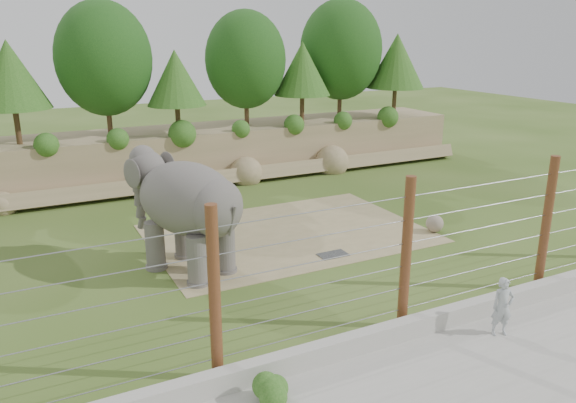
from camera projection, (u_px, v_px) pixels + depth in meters
name	position (u px, v px, depth m)	size (l,w,h in m)	color
ground	(316.00, 264.00, 18.31)	(90.00, 90.00, 0.00)	#375619
back_embankment	(203.00, 100.00, 28.23)	(30.00, 5.52, 8.77)	#867752
dirt_patch	(288.00, 233.00, 21.08)	(10.00, 7.00, 0.02)	#918357
drain_grate	(333.00, 255.00, 19.01)	(1.00, 0.60, 0.03)	#262628
elephant	(188.00, 215.00, 17.33)	(1.95, 4.54, 3.68)	#58524E
stone_ball	(435.00, 224.00, 21.11)	(0.66, 0.66, 0.66)	gray
retaining_wall	(414.00, 326.00, 13.96)	(26.00, 0.35, 0.50)	#ABA99F
walkway	(472.00, 377.00, 12.33)	(26.00, 4.00, 0.01)	#ABA99F
barrier_fence	(406.00, 254.00, 13.88)	(20.26, 0.26, 4.00)	#512D11
walkway_shrub	(272.00, 390.00, 11.41)	(0.60, 0.60, 0.60)	#265918
zookeeper	(502.00, 307.00, 13.86)	(0.55, 0.36, 1.51)	#B9BDC4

